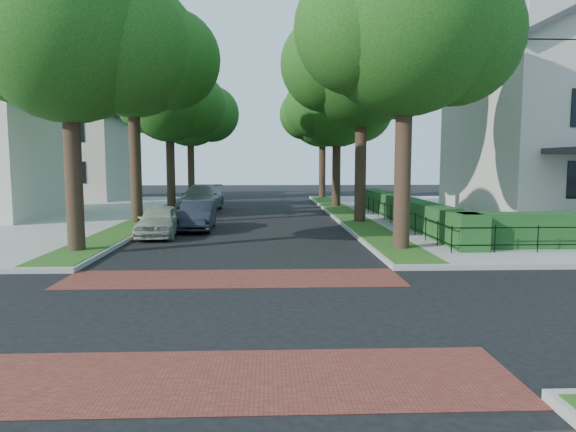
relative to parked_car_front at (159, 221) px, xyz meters
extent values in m
plane|color=black|center=(3.60, -11.15, -0.67)|extent=(120.00, 120.00, 0.00)
cube|color=maroon|center=(3.60, -7.95, -0.66)|extent=(9.00, 2.20, 0.01)
cube|color=maroon|center=(3.60, -14.35, -0.66)|extent=(9.00, 2.20, 0.01)
cube|color=#234B15|center=(9.00, 7.95, -0.51)|extent=(1.60, 29.80, 0.02)
cube|color=#234B15|center=(-1.80, 7.95, -0.51)|extent=(1.60, 29.80, 0.02)
cylinder|color=black|center=(9.10, -4.15, 3.16)|extent=(0.56, 0.56, 7.35)
sphere|color=#163D10|center=(9.10, -4.15, 7.04)|extent=(6.20, 6.20, 6.20)
sphere|color=#163D10|center=(10.80, -3.85, 6.64)|extent=(4.65, 4.65, 4.65)
sphere|color=#163D10|center=(7.55, -4.35, 6.74)|extent=(4.34, 4.34, 4.34)
sphere|color=#163D10|center=(9.20, -2.60, 7.54)|extent=(4.03, 4.03, 4.03)
cylinder|color=black|center=(9.10, 3.85, 3.33)|extent=(0.56, 0.56, 7.70)
sphere|color=#163D10|center=(9.10, 3.85, 7.40)|extent=(6.60, 6.60, 6.60)
sphere|color=#163D10|center=(10.91, 4.15, 7.00)|extent=(4.95, 4.95, 4.95)
sphere|color=#163D10|center=(7.45, 3.65, 7.10)|extent=(4.62, 4.62, 4.62)
sphere|color=#163D10|center=(9.20, 5.50, 7.90)|extent=(4.29, 4.29, 4.29)
cylinder|color=black|center=(9.10, 12.85, 2.81)|extent=(0.56, 0.56, 6.65)
sphere|color=#163D10|center=(9.10, 12.85, 6.32)|extent=(5.80, 5.80, 5.80)
sphere|color=#163D10|center=(10.70, 13.15, 5.92)|extent=(4.35, 4.35, 4.35)
sphere|color=#163D10|center=(7.65, 12.65, 6.02)|extent=(4.06, 4.06, 4.06)
sphere|color=#163D10|center=(9.20, 14.30, 6.82)|extent=(3.77, 3.77, 3.77)
cylinder|color=black|center=(9.10, 21.85, 2.98)|extent=(0.56, 0.56, 7.00)
sphere|color=#163D10|center=(9.10, 21.85, 6.68)|extent=(6.00, 6.00, 6.00)
sphere|color=#163D10|center=(10.75, 22.15, 6.28)|extent=(4.50, 4.50, 4.50)
sphere|color=#163D10|center=(7.60, 21.65, 6.38)|extent=(4.20, 4.20, 4.20)
sphere|color=#163D10|center=(9.20, 23.35, 7.18)|extent=(3.90, 3.90, 3.90)
cylinder|color=black|center=(-1.90, -4.15, 2.98)|extent=(0.56, 0.56, 7.00)
sphere|color=#163D10|center=(-1.90, -4.15, 6.68)|extent=(6.00, 6.00, 6.00)
sphere|color=#163D10|center=(-0.25, -3.85, 6.28)|extent=(4.50, 4.50, 4.50)
sphere|color=#163D10|center=(-3.40, -4.35, 6.38)|extent=(4.20, 4.20, 4.20)
sphere|color=#163D10|center=(-1.80, -2.65, 7.18)|extent=(3.90, 3.90, 3.90)
cylinder|color=black|center=(-1.90, 3.85, 3.51)|extent=(0.56, 0.56, 8.05)
sphere|color=#163D10|center=(-1.90, 3.85, 7.76)|extent=(6.40, 6.40, 6.40)
sphere|color=#163D10|center=(-0.14, 4.15, 7.36)|extent=(4.80, 4.80, 4.80)
sphere|color=#163D10|center=(-3.50, 3.65, 7.46)|extent=(4.48, 4.48, 4.48)
sphere|color=#163D10|center=(-1.80, 5.45, 8.26)|extent=(4.16, 4.16, 4.16)
cylinder|color=black|center=(-1.90, 12.85, 2.91)|extent=(0.56, 0.56, 6.86)
sphere|color=#163D10|center=(-1.90, 12.85, 6.54)|extent=(5.60, 5.60, 5.60)
sphere|color=#163D10|center=(-0.36, 13.15, 6.14)|extent=(4.20, 4.20, 4.20)
sphere|color=#163D10|center=(-3.30, 12.65, 6.24)|extent=(3.92, 3.92, 3.92)
sphere|color=#163D10|center=(-1.80, 14.25, 7.04)|extent=(3.64, 3.64, 3.64)
cylinder|color=black|center=(-1.90, 21.85, 3.05)|extent=(0.56, 0.56, 7.14)
sphere|color=#163D10|center=(-1.90, 21.85, 6.83)|extent=(6.20, 6.20, 6.20)
sphere|color=#163D10|center=(-0.19, 22.15, 6.43)|extent=(4.65, 4.65, 4.65)
sphere|color=#163D10|center=(-3.45, 21.65, 6.53)|extent=(4.34, 4.34, 4.34)
sphere|color=#163D10|center=(-1.80, 23.40, 7.33)|extent=(4.03, 4.03, 4.03)
cube|color=#18461C|center=(11.30, 3.85, 0.08)|extent=(1.00, 18.00, 1.20)
cube|color=#BBB5A8|center=(-11.90, 20.85, 2.73)|extent=(9.00, 8.00, 6.50)
cube|color=maroon|center=(-9.20, 19.25, 7.80)|extent=(0.80, 0.80, 3.64)
imported|color=#B0B19F|center=(0.00, 0.00, 0.00)|extent=(1.65, 3.94, 1.33)
imported|color=black|center=(1.30, 2.03, 0.00)|extent=(1.53, 4.09, 1.34)
imported|color=gray|center=(0.28, 11.25, 0.16)|extent=(2.62, 5.79, 1.65)
camera|label=1|loc=(4.54, -21.42, 2.42)|focal=32.00mm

